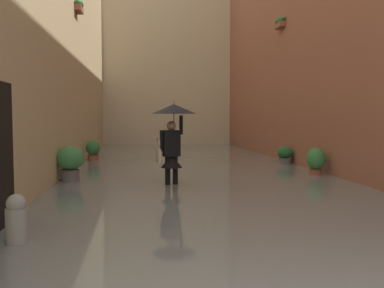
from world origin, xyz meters
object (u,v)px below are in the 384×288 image
at_px(potted_plant_far_left, 316,162).
at_px(potted_plant_mid_right, 93,151).
at_px(potted_plant_far_right, 70,163).
at_px(mooring_bollard, 17,224).
at_px(person_wading, 173,128).
at_px(potted_plant_mid_left, 285,156).

xyz_separation_m(potted_plant_far_left, potted_plant_mid_right, (6.33, -4.43, -0.01)).
relative_size(potted_plant_far_right, potted_plant_mid_right, 1.15).
bearing_deg(mooring_bollard, potted_plant_mid_right, -89.35).
xyz_separation_m(person_wading, mooring_bollard, (2.27, 4.33, -1.06)).
height_order(potted_plant_mid_left, potted_plant_mid_right, potted_plant_mid_right).
bearing_deg(potted_plant_mid_right, person_wading, 113.08).
relative_size(potted_plant_far_left, mooring_bollard, 1.15).
relative_size(potted_plant_far_right, mooring_bollard, 1.31).
bearing_deg(mooring_bollard, potted_plant_mid_left, -127.57).
xyz_separation_m(potted_plant_mid_left, mooring_bollard, (6.28, 8.16, -0.01)).
bearing_deg(potted_plant_mid_left, potted_plant_far_right, 24.78).
bearing_deg(potted_plant_far_left, mooring_bollard, 41.51).
relative_size(potted_plant_mid_right, mooring_bollard, 1.14).
height_order(potted_plant_far_left, potted_plant_mid_left, potted_plant_far_left).
distance_m(person_wading, potted_plant_far_left, 4.22).
height_order(potted_plant_far_right, potted_plant_mid_right, potted_plant_far_right).
height_order(potted_plant_far_left, potted_plant_far_right, potted_plant_far_right).
height_order(person_wading, mooring_bollard, person_wading).
distance_m(potted_plant_far_right, potted_plant_mid_right, 4.74).
distance_m(potted_plant_far_right, potted_plant_mid_left, 7.10).
height_order(person_wading, potted_plant_far_left, person_wading).
xyz_separation_m(person_wading, potted_plant_far_left, (-3.94, -1.17, -0.95)).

